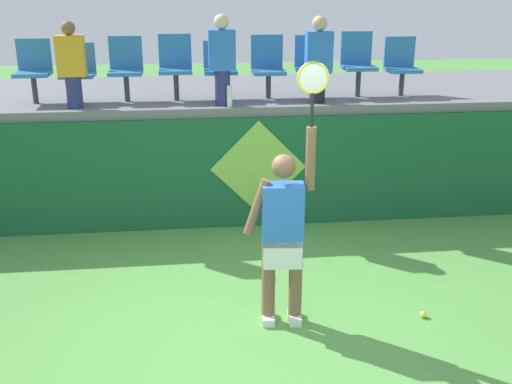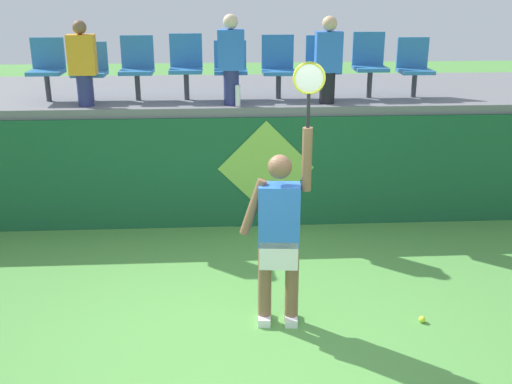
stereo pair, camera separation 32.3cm
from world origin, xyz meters
The scene contains 19 objects.
ground_plane centered at (0.00, 0.00, 0.00)m, with size 40.00×40.00×0.00m, color #519342.
court_back_wall centered at (0.00, 2.93, 0.75)m, with size 12.50×0.20×1.49m, color #195633.
spectator_platform centered at (0.00, 4.33, 1.55)m, with size 12.50×2.90×0.12m, color slate.
tennis_player centered at (0.36, 0.37, 0.95)m, with size 0.75×0.29×2.51m.
tennis_ball centered at (1.76, 0.27, 0.03)m, with size 0.07×0.07×0.07m, color #D1E533.
water_bottle centered at (0.06, 2.99, 1.75)m, with size 0.07×0.07×0.27m, color white.
stadium_chair_0 centered at (-2.48, 3.58, 2.07)m, with size 0.44×0.42×0.82m.
stadium_chair_1 centered at (-1.91, 3.57, 2.04)m, with size 0.44×0.42×0.76m.
stadium_chair_2 centered at (-1.28, 3.58, 2.08)m, with size 0.44×0.42×0.84m.
stadium_chair_3 centered at (-0.62, 3.58, 2.09)m, with size 0.44×0.42×0.86m.
stadium_chair_4 centered at (-0.02, 3.57, 2.05)m, with size 0.44×0.42×0.77m.
stadium_chair_5 centered at (0.63, 3.58, 2.07)m, with size 0.44×0.42×0.84m.
stadium_chair_6 centered at (1.24, 3.58, 2.07)m, with size 0.44×0.42×0.83m.
stadium_chair_7 centered at (1.89, 3.58, 2.10)m, with size 0.44×0.42×0.87m.
stadium_chair_8 centered at (2.52, 3.58, 2.05)m, with size 0.44×0.42×0.80m.
spectator_0 centered at (-0.02, 3.12, 2.21)m, with size 0.34×0.20×1.15m.
spectator_1 centered at (-1.91, 3.14, 2.17)m, with size 0.34×0.20×1.08m.
spectator_2 centered at (1.24, 3.14, 2.20)m, with size 0.34×0.20×1.12m.
wall_signage_mount centered at (0.41, 2.83, 0.00)m, with size 1.27×0.01×1.46m.
Camera 2 is at (-0.17, -4.83, 3.17)m, focal length 42.82 mm.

